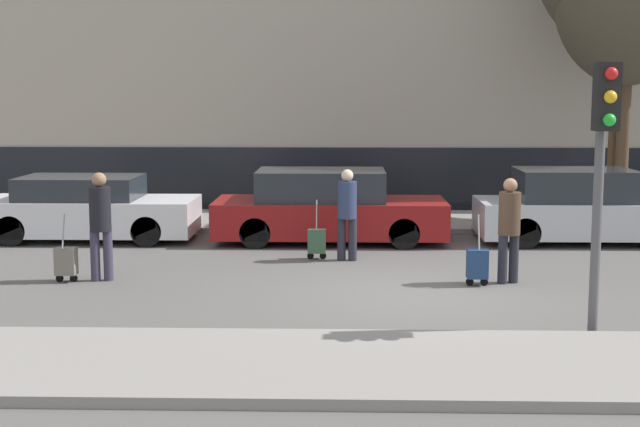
# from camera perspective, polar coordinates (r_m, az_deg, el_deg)

# --- Properties ---
(ground_plane) EXTENTS (80.00, 80.00, 0.00)m
(ground_plane) POSITION_cam_1_polar(r_m,az_deg,el_deg) (13.44, 5.97, -5.09)
(ground_plane) COLOR #565451
(sidewalk_near) EXTENTS (28.00, 2.50, 0.12)m
(sidewalk_near) POSITION_cam_1_polar(r_m,az_deg,el_deg) (9.81, 7.67, -9.65)
(sidewalk_near) COLOR gray
(sidewalk_near) RESTS_ON ground_plane
(sidewalk_far) EXTENTS (28.00, 3.00, 0.12)m
(sidewalk_far) POSITION_cam_1_polar(r_m,az_deg,el_deg) (20.30, 4.47, -0.50)
(sidewalk_far) COLOR gray
(sidewalk_far) RESTS_ON ground_plane
(building_facade) EXTENTS (28.00, 2.22, 10.39)m
(building_facade) POSITION_cam_1_polar(r_m,az_deg,el_deg) (23.46, 4.20, 13.15)
(building_facade) COLOR #A89E8C
(building_facade) RESTS_ON ground_plane
(parked_car_0) EXTENTS (4.28, 1.77, 1.30)m
(parked_car_0) POSITION_cam_1_polar(r_m,az_deg,el_deg) (18.62, -14.64, 0.25)
(parked_car_0) COLOR silver
(parked_car_0) RESTS_ON ground_plane
(parked_car_1) EXTENTS (4.60, 1.85, 1.44)m
(parked_car_1) POSITION_cam_1_polar(r_m,az_deg,el_deg) (17.79, 0.49, 0.33)
(parked_car_1) COLOR maroon
(parked_car_1) RESTS_ON ground_plane
(parked_car_2) EXTENTS (4.11, 1.74, 1.46)m
(parked_car_2) POSITION_cam_1_polar(r_m,az_deg,el_deg) (18.45, 16.28, 0.31)
(parked_car_2) COLOR #B7BABF
(parked_car_2) RESTS_ON ground_plane
(pedestrian_left) EXTENTS (0.35, 0.34, 1.73)m
(pedestrian_left) POSITION_cam_1_polar(r_m,az_deg,el_deg) (14.48, -13.88, -0.38)
(pedestrian_left) COLOR #383347
(pedestrian_left) RESTS_ON ground_plane
(trolley_left) EXTENTS (0.34, 0.29, 1.09)m
(trolley_left) POSITION_cam_1_polar(r_m,az_deg,el_deg) (14.63, -15.95, -2.96)
(trolley_left) COLOR slate
(trolley_left) RESTS_ON ground_plane
(pedestrian_center) EXTENTS (0.35, 0.34, 1.63)m
(pedestrian_center) POSITION_cam_1_polar(r_m,az_deg,el_deg) (15.77, 1.75, 0.28)
(pedestrian_center) COLOR #23232D
(pedestrian_center) RESTS_ON ground_plane
(trolley_center) EXTENTS (0.34, 0.29, 1.08)m
(trolley_center) POSITION_cam_1_polar(r_m,az_deg,el_deg) (15.96, -0.21, -1.80)
(trolley_center) COLOR #335138
(trolley_center) RESTS_ON ground_plane
(pedestrian_right) EXTENTS (0.34, 0.34, 1.66)m
(pedestrian_right) POSITION_cam_1_polar(r_m,az_deg,el_deg) (14.20, 12.02, -0.66)
(pedestrian_right) COLOR #23232D
(pedestrian_right) RESTS_ON ground_plane
(trolley_right) EXTENTS (0.34, 0.29, 1.11)m
(trolley_right) POSITION_cam_1_polar(r_m,az_deg,el_deg) (14.02, 10.04, -3.19)
(trolley_right) COLOR navy
(trolley_right) RESTS_ON ground_plane
(traffic_light) EXTENTS (0.28, 0.47, 3.33)m
(traffic_light) POSITION_cam_1_polar(r_m,az_deg,el_deg) (11.14, 17.66, 4.34)
(traffic_light) COLOR #515154
(traffic_light) RESTS_ON ground_plane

